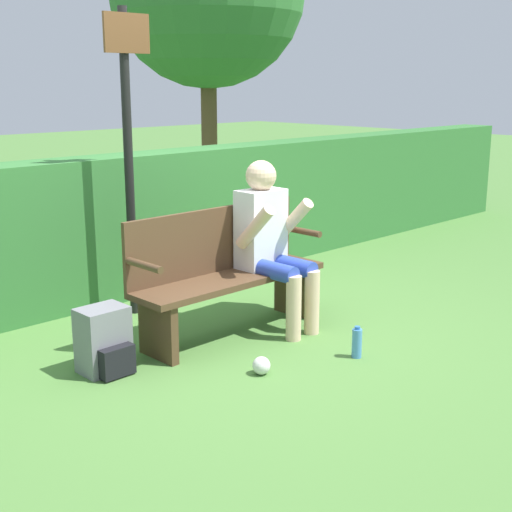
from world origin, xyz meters
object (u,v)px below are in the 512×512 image
park_bench (225,272)px  water_bottle (357,343)px  signpost (128,143)px  backpack (105,342)px  person_seated (270,237)px

park_bench → water_bottle: size_ratio=7.17×
signpost → backpack: bearing=-134.1°
person_seated → water_bottle: (-0.04, -0.86, -0.58)m
water_bottle → signpost: size_ratio=0.09×
water_bottle → signpost: bearing=105.6°
backpack → signpost: 1.65m
park_bench → person_seated: 0.42m
backpack → park_bench: bearing=0.3°
person_seated → water_bottle: size_ratio=5.70×
person_seated → park_bench: bearing=159.8°
park_bench → backpack: bearing=-179.7°
backpack → water_bottle: 1.65m
backpack → signpost: size_ratio=0.18×
person_seated → signpost: bearing=119.6°
person_seated → signpost: 1.30m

